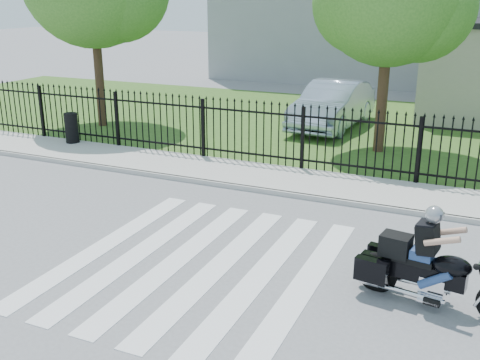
% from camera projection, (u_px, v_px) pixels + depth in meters
% --- Properties ---
extents(ground, '(120.00, 120.00, 0.00)m').
position_uv_depth(ground, '(198.00, 263.00, 10.10)').
color(ground, slate).
rests_on(ground, ground).
extents(crosswalk, '(5.00, 5.50, 0.01)m').
position_uv_depth(crosswalk, '(198.00, 263.00, 10.10)').
color(crosswalk, silver).
rests_on(crosswalk, ground).
extents(sidewalk, '(40.00, 2.00, 0.12)m').
position_uv_depth(sidewalk, '(289.00, 181.00, 14.42)').
color(sidewalk, '#ADAAA3').
rests_on(sidewalk, ground).
extents(curb, '(40.00, 0.12, 0.12)m').
position_uv_depth(curb, '(276.00, 192.00, 13.55)').
color(curb, '#ADAAA3').
rests_on(curb, ground).
extents(grass_strip, '(40.00, 12.00, 0.02)m').
position_uv_depth(grass_strip, '(352.00, 127.00, 20.51)').
color(grass_strip, '#30511B').
rests_on(grass_strip, ground).
extents(iron_fence, '(26.00, 0.04, 1.80)m').
position_uv_depth(iron_fence, '(302.00, 140.00, 15.02)').
color(iron_fence, black).
rests_on(iron_fence, ground).
extents(motorcycle_rider, '(2.50, 1.06, 1.66)m').
position_uv_depth(motorcycle_rider, '(432.00, 265.00, 8.56)').
color(motorcycle_rider, black).
rests_on(motorcycle_rider, ground).
extents(parked_car, '(2.08, 5.11, 1.65)m').
position_uv_depth(parked_car, '(333.00, 105.00, 20.13)').
color(parked_car, '#A0B1CA').
rests_on(parked_car, grass_strip).
extents(litter_bin, '(0.51, 0.51, 0.95)m').
position_uv_depth(litter_bin, '(72.00, 128.00, 17.78)').
color(litter_bin, black).
rests_on(litter_bin, sidewalk).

